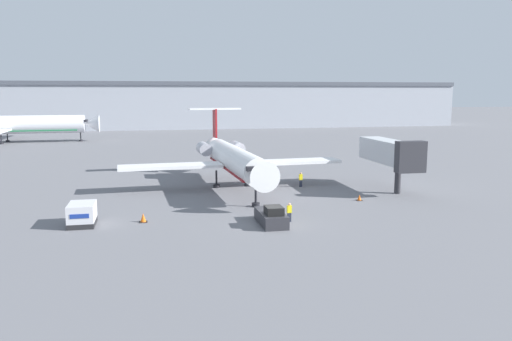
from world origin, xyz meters
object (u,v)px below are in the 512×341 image
at_px(worker_near_tug, 289,212).
at_px(worker_by_wing, 301,179).
at_px(airplane_parked_far_left, 10,125).
at_px(luggage_cart, 82,214).
at_px(traffic_cone_right, 359,198).
at_px(airplane_main, 233,159).
at_px(jet_bridge, 390,152).
at_px(traffic_cone_left, 143,218).
at_px(pushback_tug, 271,217).

bearing_deg(worker_near_tug, worker_by_wing, 69.42).
bearing_deg(airplane_parked_far_left, luggage_cart, -72.17).
relative_size(traffic_cone_right, airplane_parked_far_left, 0.02).
bearing_deg(luggage_cart, worker_near_tug, -8.41).
height_order(luggage_cart, worker_by_wing, luggage_cart).
bearing_deg(luggage_cart, airplane_main, 42.08).
height_order(traffic_cone_right, jet_bridge, jet_bridge).
xyz_separation_m(luggage_cart, airplane_parked_far_left, (-24.86, 77.29, 3.08)).
height_order(worker_near_tug, traffic_cone_left, worker_near_tug).
distance_m(luggage_cart, jet_bridge, 34.49).
relative_size(worker_near_tug, traffic_cone_right, 2.74).
height_order(traffic_cone_right, airplane_parked_far_left, airplane_parked_far_left).
distance_m(pushback_tug, worker_near_tug, 1.84).
relative_size(pushback_tug, traffic_cone_right, 7.54).
bearing_deg(traffic_cone_right, worker_near_tug, -144.50).
height_order(worker_by_wing, traffic_cone_left, worker_by_wing).
distance_m(airplane_main, worker_near_tug, 17.01).
distance_m(worker_near_tug, traffic_cone_right, 11.88).
height_order(worker_near_tug, traffic_cone_right, worker_near_tug).
height_order(airplane_parked_far_left, jet_bridge, airplane_parked_far_left).
xyz_separation_m(traffic_cone_left, traffic_cone_right, (22.31, 4.31, -0.09)).
relative_size(luggage_cart, worker_by_wing, 1.80).
height_order(airplane_main, traffic_cone_right, airplane_main).
bearing_deg(pushback_tug, luggage_cart, 169.06).
height_order(luggage_cart, traffic_cone_left, luggage_cart).
bearing_deg(jet_bridge, pushback_tug, -145.08).
bearing_deg(worker_near_tug, jet_bridge, 36.79).
bearing_deg(airplane_main, traffic_cone_right, -39.39).
bearing_deg(airplane_main, luggage_cart, -137.92).
bearing_deg(airplane_parked_far_left, traffic_cone_right, -54.40).
relative_size(airplane_main, jet_bridge, 2.41).
xyz_separation_m(airplane_main, airplane_parked_far_left, (-40.39, 63.26, 0.50)).
height_order(airplane_main, airplane_parked_far_left, airplane_parked_far_left).
height_order(worker_near_tug, worker_by_wing, worker_by_wing).
xyz_separation_m(worker_by_wing, traffic_cone_left, (-18.49, -12.98, -0.56)).
xyz_separation_m(traffic_cone_left, jet_bridge, (28.02, 8.92, 4.06)).
height_order(worker_by_wing, jet_bridge, jet_bridge).
bearing_deg(airplane_parked_far_left, worker_by_wing, -53.02).
distance_m(traffic_cone_right, airplane_parked_far_left, 89.89).
bearing_deg(jet_bridge, airplane_main, 163.67).
bearing_deg(airplane_main, jet_bridge, -16.33).
height_order(traffic_cone_left, airplane_parked_far_left, airplane_parked_far_left).
bearing_deg(jet_bridge, worker_near_tug, -143.21).
bearing_deg(traffic_cone_right, airplane_parked_far_left, 125.60).
xyz_separation_m(pushback_tug, traffic_cone_right, (11.42, 7.36, -0.37)).
bearing_deg(worker_by_wing, pushback_tug, -115.38).
distance_m(worker_near_tug, traffic_cone_left, 12.92).
bearing_deg(airplane_parked_far_left, worker_near_tug, -61.92).
relative_size(worker_near_tug, traffic_cone_left, 2.13).
bearing_deg(pushback_tug, jet_bridge, 34.92).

